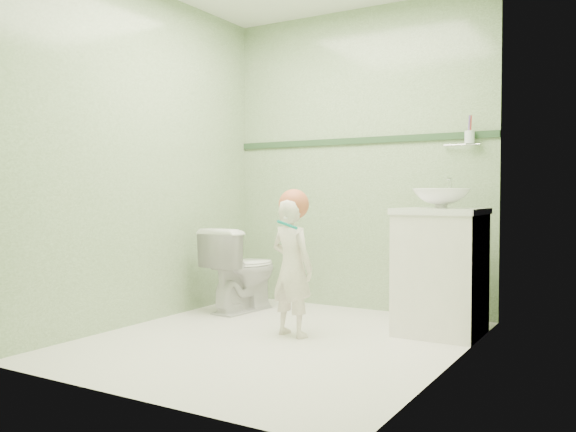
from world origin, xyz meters
The scene contains 12 objects.
ground centered at (0.00, 0.00, 0.00)m, with size 2.50×2.50×0.00m, color white.
room_shell centered at (0.00, 0.00, 1.20)m, with size 2.50×2.54×2.40m.
trim_stripe centered at (0.00, 1.24, 1.35)m, with size 2.20×0.02×0.05m, color #2B492C.
vanity centered at (0.84, 0.70, 0.40)m, with size 0.52×0.50×0.80m, color white.
counter centered at (0.84, 0.70, 0.81)m, with size 0.54×0.52×0.04m, color white.
basin centered at (0.84, 0.70, 0.89)m, with size 0.37×0.37×0.13m, color white.
faucet centered at (0.84, 0.89, 0.97)m, with size 0.03×0.13×0.18m.
cup_holder centered at (0.89, 1.18, 1.33)m, with size 0.26×0.07×0.21m.
toilet centered at (-0.74, 0.69, 0.33)m, with size 0.37×0.65×0.66m, color white.
toddler centered at (0.03, 0.16, 0.45)m, with size 0.32×0.21×0.89m, color beige.
hair_cap centered at (0.03, 0.18, 0.86)m, with size 0.20×0.20×0.20m, color #C3603C.
teal_toothbrush centered at (0.07, 0.02, 0.74)m, with size 0.11×0.14×0.08m.
Camera 1 is at (1.97, -3.18, 0.92)m, focal length 37.34 mm.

